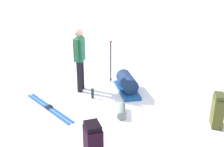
% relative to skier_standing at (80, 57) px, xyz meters
% --- Properties ---
extents(ground_plane, '(80.00, 80.00, 0.00)m').
position_rel_skier_standing_xyz_m(ground_plane, '(0.10, 1.02, -0.95)').
color(ground_plane, white).
extents(skier_standing, '(0.54, 0.32, 1.70)m').
position_rel_skier_standing_xyz_m(skier_standing, '(0.00, 0.00, 0.00)').
color(skier_standing, black).
rests_on(skier_standing, ground_plane).
extents(ski_pair_near, '(0.79, 1.87, 0.05)m').
position_rel_skier_standing_xyz_m(ski_pair_near, '(1.23, -0.07, -0.94)').
color(ski_pair_near, '#21519D').
rests_on(ski_pair_near, ground_plane).
extents(backpack_large_dark, '(0.41, 0.30, 0.72)m').
position_rel_skier_standing_xyz_m(backpack_large_dark, '(0.14, 3.51, -0.60)').
color(backpack_large_dark, '#4A4B1E').
rests_on(backpack_large_dark, ground_plane).
extents(backpack_bright, '(0.43, 0.44, 0.68)m').
position_rel_skier_standing_xyz_m(backpack_bright, '(2.26, 1.85, -0.62)').
color(backpack_bright, black).
rests_on(backpack_bright, ground_plane).
extents(ski_poles_planted_near, '(0.16, 0.10, 1.22)m').
position_rel_skier_standing_xyz_m(ski_poles_planted_near, '(-0.95, 0.40, -0.27)').
color(ski_poles_planted_near, '#22212B').
rests_on(ski_poles_planted_near, ground_plane).
extents(gear_sled, '(1.24, 1.15, 0.49)m').
position_rel_skier_standing_xyz_m(gear_sled, '(-0.53, 1.13, -0.73)').
color(gear_sled, '#174A8F').
rests_on(gear_sled, ground_plane).
extents(sleeping_mat_rolled, '(0.57, 0.40, 0.18)m').
position_rel_skier_standing_xyz_m(sleeping_mat_rolled, '(0.66, 1.57, -0.86)').
color(sleeping_mat_rolled, slate).
rests_on(sleeping_mat_rolled, ground_plane).
extents(thermos_bottle, '(0.07, 0.07, 0.26)m').
position_rel_skier_standing_xyz_m(thermos_bottle, '(0.27, 0.55, -0.82)').
color(thermos_bottle, black).
rests_on(thermos_bottle, ground_plane).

